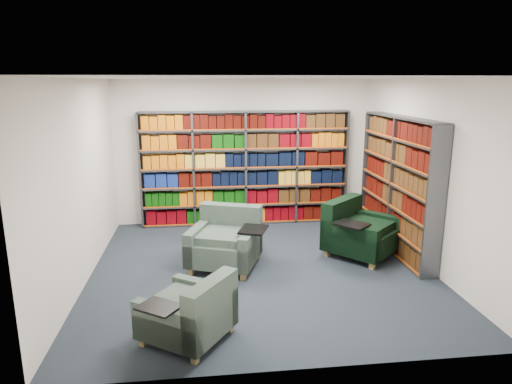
{
  "coord_description": "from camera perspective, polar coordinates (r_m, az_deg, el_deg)",
  "views": [
    {
      "loc": [
        -0.84,
        -6.36,
        2.75
      ],
      "look_at": [
        0.0,
        0.6,
        1.05
      ],
      "focal_mm": 32.0,
      "sensor_mm": 36.0,
      "label": 1
    }
  ],
  "objects": [
    {
      "name": "coffee_table",
      "position": [
        7.45,
        -3.81,
        -5.18
      ],
      "size": [
        0.93,
        0.93,
        0.66
      ],
      "color": "#9F5524",
      "rests_on": "ground"
    },
    {
      "name": "bookshelf_right",
      "position": [
        7.83,
        17.28,
        0.83
      ],
      "size": [
        0.28,
        2.5,
        2.2
      ],
      "color": "#47494F",
      "rests_on": "ground"
    },
    {
      "name": "room_shell",
      "position": [
        6.55,
        0.63,
        1.75
      ],
      "size": [
        5.02,
        5.02,
        2.82
      ],
      "color": "black",
      "rests_on": "ground"
    },
    {
      "name": "chair_green_right",
      "position": [
        7.61,
        12.46,
        -5.02
      ],
      "size": [
        1.38,
        1.38,
        0.89
      ],
      "color": "black",
      "rests_on": "ground"
    },
    {
      "name": "chair_teal_front",
      "position": [
        5.13,
        -7.92,
        -14.98
      ],
      "size": [
        1.14,
        1.14,
        0.75
      ],
      "color": "#082B3F",
      "rests_on": "ground"
    },
    {
      "name": "chair_teal_left",
      "position": [
        7.03,
        -3.71,
        -6.29
      ],
      "size": [
        1.29,
        1.24,
        0.88
      ],
      "color": "#082B3F",
      "rests_on": "ground"
    },
    {
      "name": "bookshelf_back",
      "position": [
        8.9,
        -1.35,
        2.92
      ],
      "size": [
        4.0,
        0.28,
        2.2
      ],
      "color": "#47494F",
      "rests_on": "ground"
    }
  ]
}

